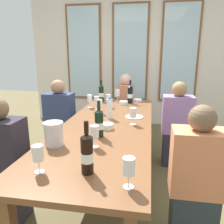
% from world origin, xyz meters
% --- Properties ---
extents(ground_plane, '(12.00, 12.00, 0.00)m').
position_xyz_m(ground_plane, '(0.00, 0.00, 0.00)').
color(ground_plane, brown).
extents(back_wall_with_windows, '(4.10, 0.10, 2.90)m').
position_xyz_m(back_wall_with_windows, '(0.00, 2.46, 1.45)').
color(back_wall_with_windows, silver).
rests_on(back_wall_with_windows, ground).
extents(dining_table, '(0.90, 2.60, 0.74)m').
position_xyz_m(dining_table, '(0.00, 0.00, 0.67)').
color(dining_table, brown).
rests_on(dining_table, ground).
extents(white_plate_0, '(0.21, 0.21, 0.01)m').
position_xyz_m(white_plate_0, '(0.26, 0.28, 0.74)').
color(white_plate_0, white).
rests_on(white_plate_0, dining_table).
extents(metal_pitcher, '(0.16, 0.16, 0.19)m').
position_xyz_m(metal_pitcher, '(-0.30, -0.63, 0.84)').
color(metal_pitcher, silver).
rests_on(metal_pitcher, dining_table).
extents(wine_bottle_0, '(0.08, 0.08, 0.32)m').
position_xyz_m(wine_bottle_0, '(-0.30, 1.08, 0.87)').
color(wine_bottle_0, black).
rests_on(wine_bottle_0, dining_table).
extents(wine_bottle_1, '(0.08, 0.08, 0.33)m').
position_xyz_m(wine_bottle_1, '(0.07, -1.00, 0.87)').
color(wine_bottle_1, black).
rests_on(wine_bottle_1, dining_table).
extents(wine_bottle_2, '(0.08, 0.08, 0.32)m').
position_xyz_m(wine_bottle_2, '(0.00, -0.38, 0.86)').
color(wine_bottle_2, black).
rests_on(wine_bottle_2, dining_table).
extents(wine_bottle_3, '(0.08, 0.08, 0.33)m').
position_xyz_m(wine_bottle_3, '(0.14, 1.03, 0.87)').
color(wine_bottle_3, black).
rests_on(wine_bottle_3, dining_table).
extents(tasting_bowl_0, '(0.12, 0.12, 0.05)m').
position_xyz_m(tasting_bowl_0, '(0.06, 0.92, 0.76)').
color(tasting_bowl_0, white).
rests_on(tasting_bowl_0, dining_table).
extents(tasting_bowl_1, '(0.12, 0.12, 0.05)m').
position_xyz_m(tasting_bowl_1, '(0.03, -0.17, 0.77)').
color(tasting_bowl_1, white).
rests_on(tasting_bowl_1, dining_table).
extents(tasting_bowl_2, '(0.13, 0.13, 0.04)m').
position_xyz_m(tasting_bowl_2, '(0.24, 1.15, 0.76)').
color(tasting_bowl_2, white).
rests_on(tasting_bowl_2, dining_table).
extents(water_bottle, '(0.06, 0.06, 0.24)m').
position_xyz_m(water_bottle, '(-0.01, 0.19, 0.85)').
color(water_bottle, white).
rests_on(water_bottle, dining_table).
extents(wine_glass_0, '(0.07, 0.07, 0.17)m').
position_xyz_m(wine_glass_0, '(-0.12, 0.72, 0.86)').
color(wine_glass_0, white).
rests_on(wine_glass_0, dining_table).
extents(wine_glass_1, '(0.07, 0.07, 0.17)m').
position_xyz_m(wine_glass_1, '(0.26, 0.01, 0.86)').
color(wine_glass_1, white).
rests_on(wine_glass_1, dining_table).
extents(wine_glass_2, '(0.07, 0.07, 0.17)m').
position_xyz_m(wine_glass_2, '(0.02, -0.61, 0.86)').
color(wine_glass_2, white).
rests_on(wine_glass_2, dining_table).
extents(wine_glass_3, '(0.07, 0.07, 0.17)m').
position_xyz_m(wine_glass_3, '(-0.06, 1.14, 0.86)').
color(wine_glass_3, white).
rests_on(wine_glass_3, dining_table).
extents(wine_glass_4, '(0.07, 0.07, 0.17)m').
position_xyz_m(wine_glass_4, '(-0.17, 0.37, 0.86)').
color(wine_glass_4, white).
rests_on(wine_glass_4, dining_table).
extents(wine_glass_5, '(0.07, 0.07, 0.17)m').
position_xyz_m(wine_glass_5, '(-0.37, 0.65, 0.86)').
color(wine_glass_5, white).
rests_on(wine_glass_5, dining_table).
extents(wine_glass_6, '(0.07, 0.07, 0.17)m').
position_xyz_m(wine_glass_6, '(-0.22, -1.04, 0.86)').
color(wine_glass_6, white).
rests_on(wine_glass_6, dining_table).
extents(wine_glass_7, '(0.07, 0.07, 0.17)m').
position_xyz_m(wine_glass_7, '(-0.25, 0.56, 0.86)').
color(wine_glass_7, white).
rests_on(wine_glass_7, dining_table).
extents(wine_glass_8, '(0.07, 0.07, 0.17)m').
position_xyz_m(wine_glass_8, '(0.33, -1.11, 0.86)').
color(wine_glass_8, white).
rests_on(wine_glass_8, dining_table).
extents(seated_person_0, '(0.38, 0.24, 1.11)m').
position_xyz_m(seated_person_0, '(-0.78, -0.63, 0.53)').
color(seated_person_0, '#2E2D3A').
rests_on(seated_person_0, ground).
extents(seated_person_1, '(0.38, 0.24, 1.11)m').
position_xyz_m(seated_person_1, '(0.78, -0.64, 0.53)').
color(seated_person_1, '#2D373C').
rests_on(seated_person_1, ground).
extents(seated_person_2, '(0.38, 0.24, 1.11)m').
position_xyz_m(seated_person_2, '(-0.78, 0.61, 0.53)').
color(seated_person_2, '#333733').
rests_on(seated_person_2, ground).
extents(seated_person_3, '(0.38, 0.24, 1.11)m').
position_xyz_m(seated_person_3, '(0.78, 0.68, 0.53)').
color(seated_person_3, '#292533').
rests_on(seated_person_3, ground).
extents(seated_person_4, '(0.24, 0.38, 1.11)m').
position_xyz_m(seated_person_4, '(0.00, 1.65, 0.53)').
color(seated_person_4, '#24382C').
rests_on(seated_person_4, ground).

